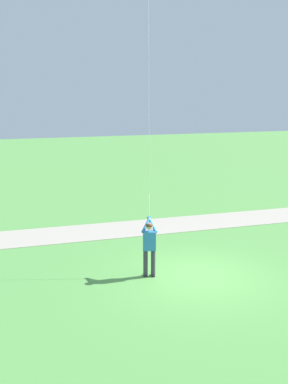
{
  "coord_description": "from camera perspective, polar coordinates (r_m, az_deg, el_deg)",
  "views": [
    {
      "loc": [
        -10.84,
        6.54,
        5.26
      ],
      "look_at": [
        0.3,
        1.69,
        2.78
      ],
      "focal_mm": 39.83,
      "sensor_mm": 36.0,
      "label": 1
    }
  ],
  "objects": [
    {
      "name": "ground_plane",
      "position": [
        13.71,
        7.12,
        -11.12
      ],
      "size": [
        120.0,
        120.0,
        0.0
      ],
      "primitive_type": "plane",
      "color": "#569947"
    },
    {
      "name": "walkway_path",
      "position": [
        18.15,
        -8.08,
        -5.4
      ],
      "size": [
        5.78,
        32.07,
        0.02
      ],
      "primitive_type": "cube",
      "rotation": [
        0.0,
        0.0,
        -0.11
      ],
      "color": "#ADA393",
      "rests_on": "ground"
    },
    {
      "name": "person_kite_flyer",
      "position": [
        13.27,
        0.72,
        -6.98
      ],
      "size": [
        0.63,
        0.5,
        1.83
      ],
      "color": "#232328",
      "rests_on": "ground"
    }
  ]
}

